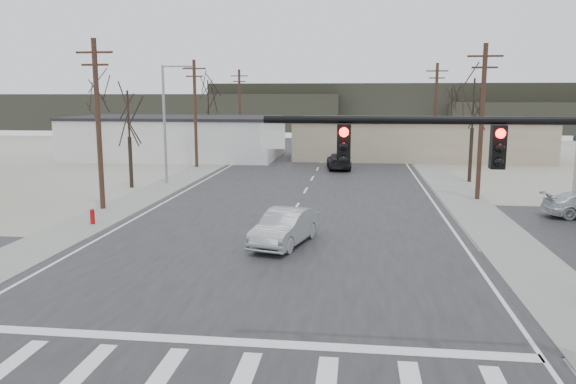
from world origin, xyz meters
name	(u,v)px	position (x,y,z in m)	size (l,w,h in m)	color
ground	(256,282)	(0.00, 0.00, 0.00)	(140.00, 140.00, 0.00)	beige
main_road	(298,204)	(0.00, 15.00, 0.02)	(18.00, 110.00, 0.05)	black
cross_road	(255,281)	(0.00, 0.00, 0.02)	(90.00, 10.00, 0.04)	black
sidewalk_left	(163,188)	(-10.60, 20.00, 0.03)	(3.00, 90.00, 0.06)	gray
sidewalk_right	(458,194)	(10.60, 20.00, 0.03)	(3.00, 90.00, 0.06)	gray
traffic_signal_mast	(545,188)	(7.89, -6.20, 4.67)	(8.95, 0.43, 7.20)	black
fire_hydrant	(92,217)	(-10.20, 8.00, 0.45)	(0.24, 0.24, 0.87)	#A50C0C
building_left_far	(177,137)	(-16.00, 40.00, 2.26)	(22.30, 12.30, 4.50)	silver
building_right_far	(415,138)	(10.00, 44.00, 2.15)	(26.30, 14.30, 4.30)	tan
upole_left_b	(98,122)	(-11.50, 12.00, 5.22)	(2.20, 0.30, 10.00)	#3E271D
upole_left_c	(195,112)	(-11.50, 32.00, 5.22)	(2.20, 0.30, 10.00)	#3E271D
upole_left_d	(240,107)	(-11.50, 52.00, 5.22)	(2.20, 0.30, 10.00)	#3E271D
upole_right_a	(482,120)	(11.50, 18.00, 5.22)	(2.20, 0.30, 10.00)	#3E271D
upole_right_b	(435,111)	(11.50, 40.00, 5.22)	(2.20, 0.30, 10.00)	#3E271D
streetlight_main	(167,118)	(-10.80, 22.00, 5.09)	(2.40, 0.25, 9.00)	gray
tree_left_near	(128,117)	(-13.00, 20.00, 5.23)	(3.30, 3.30, 7.35)	black
tree_right_mid	(473,106)	(12.50, 26.00, 5.93)	(3.74, 3.74, 8.33)	black
tree_left_far	(208,99)	(-14.00, 46.00, 6.28)	(3.96, 3.96, 8.82)	black
tree_right_far	(452,105)	(15.00, 52.00, 5.58)	(3.52, 3.52, 7.84)	black
tree_left_mid	(98,100)	(-22.00, 34.00, 6.28)	(3.96, 3.96, 8.82)	black
hill_left	(167,112)	(-35.00, 92.00, 3.50)	(70.00, 18.00, 7.00)	#333026
hill_center	(415,107)	(15.00, 96.00, 4.50)	(80.00, 18.00, 9.00)	#333026
sedan_crossing	(285,227)	(0.42, 5.19, 0.85)	(1.69, 4.86, 1.60)	gray
car_far_a	(339,161)	(1.95, 32.14, 0.79)	(2.08, 5.12, 1.49)	black
car_far_b	(308,146)	(-2.28, 47.89, 0.77)	(1.72, 4.27, 1.46)	black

